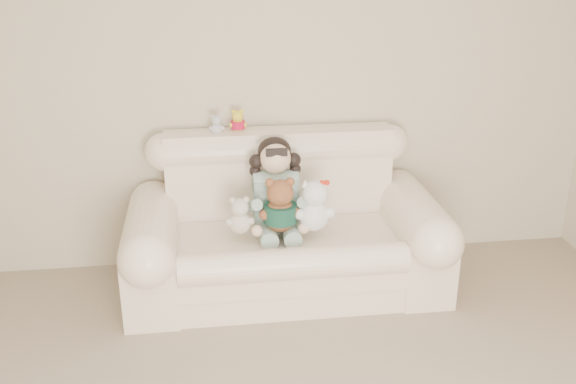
{
  "coord_description": "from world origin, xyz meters",
  "views": [
    {
      "loc": [
        -0.57,
        -1.93,
        2.28
      ],
      "look_at": [
        -0.05,
        1.9,
        0.75
      ],
      "focal_mm": 40.95,
      "sensor_mm": 36.0,
      "label": 1
    }
  ],
  "objects_px": {
    "sofa": "(286,220)",
    "white_cat": "(314,200)",
    "seated_child": "(275,184)",
    "brown_teddy": "(280,200)",
    "cream_teddy": "(240,212)"
  },
  "relations": [
    {
      "from": "white_cat",
      "to": "cream_teddy",
      "type": "bearing_deg",
      "value": 158.61
    },
    {
      "from": "sofa",
      "to": "white_cat",
      "type": "distance_m",
      "value": 0.29
    },
    {
      "from": "sofa",
      "to": "white_cat",
      "type": "xyz_separation_m",
      "value": [
        0.16,
        -0.15,
        0.19
      ]
    },
    {
      "from": "sofa",
      "to": "cream_teddy",
      "type": "relative_size",
      "value": 7.24
    },
    {
      "from": "seated_child",
      "to": "brown_teddy",
      "type": "height_order",
      "value": "seated_child"
    },
    {
      "from": "sofa",
      "to": "seated_child",
      "type": "bearing_deg",
      "value": 126.41
    },
    {
      "from": "sofa",
      "to": "white_cat",
      "type": "height_order",
      "value": "sofa"
    },
    {
      "from": "white_cat",
      "to": "brown_teddy",
      "type": "bearing_deg",
      "value": 155.85
    },
    {
      "from": "seated_child",
      "to": "sofa",
      "type": "bearing_deg",
      "value": -54.3
    },
    {
      "from": "sofa",
      "to": "white_cat",
      "type": "relative_size",
      "value": 5.14
    },
    {
      "from": "brown_teddy",
      "to": "sofa",
      "type": "bearing_deg",
      "value": 69.1
    },
    {
      "from": "sofa",
      "to": "brown_teddy",
      "type": "distance_m",
      "value": 0.24
    },
    {
      "from": "brown_teddy",
      "to": "cream_teddy",
      "type": "distance_m",
      "value": 0.27
    },
    {
      "from": "white_cat",
      "to": "cream_teddy",
      "type": "xyz_separation_m",
      "value": [
        -0.48,
        0.01,
        -0.06
      ]
    },
    {
      "from": "sofa",
      "to": "seated_child",
      "type": "xyz_separation_m",
      "value": [
        -0.06,
        0.08,
        0.22
      ]
    }
  ]
}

